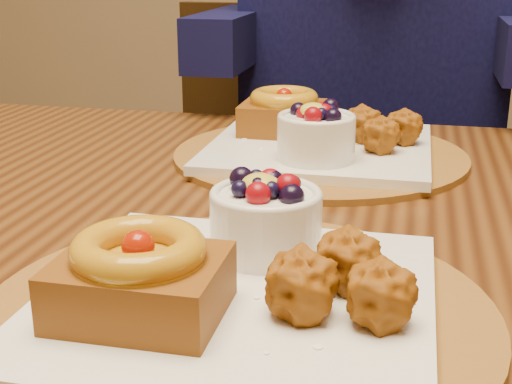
{
  "coord_description": "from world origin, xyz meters",
  "views": [
    {
      "loc": [
        0.2,
        -0.61,
        1.01
      ],
      "look_at": [
        0.08,
        -0.11,
        0.84
      ],
      "focal_mm": 50.0,
      "sensor_mm": 36.0,
      "label": 1
    }
  ],
  "objects_px": {
    "place_setting_near": "(235,282)",
    "place_setting_far": "(317,139)",
    "dining_table": "(289,284)",
    "chair_far": "(263,200)"
  },
  "relations": [
    {
      "from": "place_setting_near",
      "to": "place_setting_far",
      "type": "xyz_separation_m",
      "value": [
        -0.0,
        0.43,
        0.0
      ]
    },
    {
      "from": "place_setting_near",
      "to": "dining_table",
      "type": "bearing_deg",
      "value": 89.22
    },
    {
      "from": "place_setting_near",
      "to": "place_setting_far",
      "type": "bearing_deg",
      "value": 90.02
    },
    {
      "from": "dining_table",
      "to": "place_setting_near",
      "type": "xyz_separation_m",
      "value": [
        -0.0,
        -0.21,
        0.1
      ]
    },
    {
      "from": "dining_table",
      "to": "place_setting_far",
      "type": "xyz_separation_m",
      "value": [
        -0.0,
        0.21,
        0.1
      ]
    },
    {
      "from": "dining_table",
      "to": "chair_far",
      "type": "height_order",
      "value": "chair_far"
    },
    {
      "from": "chair_far",
      "to": "dining_table",
      "type": "bearing_deg",
      "value": -73.85
    },
    {
      "from": "dining_table",
      "to": "place_setting_far",
      "type": "relative_size",
      "value": 4.21
    },
    {
      "from": "dining_table",
      "to": "chair_far",
      "type": "distance_m",
      "value": 0.79
    },
    {
      "from": "place_setting_far",
      "to": "chair_far",
      "type": "relative_size",
      "value": 0.42
    }
  ]
}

